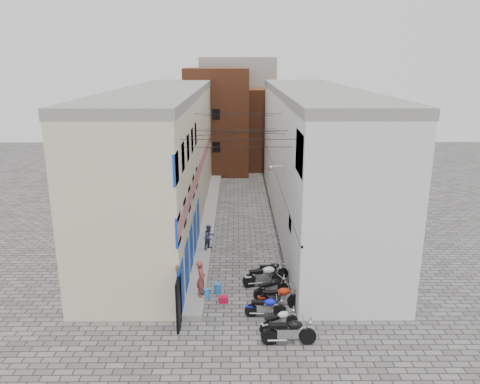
{
  "coord_description": "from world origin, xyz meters",
  "views": [
    {
      "loc": [
        -0.11,
        -17.69,
        10.76
      ],
      "look_at": [
        0.08,
        9.65,
        3.0
      ],
      "focal_mm": 35.0,
      "sensor_mm": 36.0,
      "label": 1
    }
  ],
  "objects_px": {
    "motorcycle_a": "(289,330)",
    "motorcycle_c": "(266,306)",
    "water_jug_far": "(217,288)",
    "motorcycle_b": "(279,320)",
    "person_b": "(209,237)",
    "red_crate": "(223,299)",
    "motorcycle_f": "(264,274)",
    "water_jug_near": "(206,294)",
    "motorcycle_g": "(271,269)",
    "motorcycle_e": "(271,287)",
    "motorcycle_d": "(279,296)",
    "person_a": "(201,279)"
  },
  "relations": [
    {
      "from": "person_a",
      "to": "person_b",
      "type": "relative_size",
      "value": 1.21
    },
    {
      "from": "motorcycle_d",
      "to": "person_a",
      "type": "height_order",
      "value": "person_a"
    },
    {
      "from": "person_b",
      "to": "water_jug_near",
      "type": "xyz_separation_m",
      "value": [
        0.15,
        -5.38,
        -0.73
      ]
    },
    {
      "from": "motorcycle_a",
      "to": "motorcycle_c",
      "type": "bearing_deg",
      "value": -159.73
    },
    {
      "from": "motorcycle_e",
      "to": "red_crate",
      "type": "distance_m",
      "value": 2.31
    },
    {
      "from": "motorcycle_f",
      "to": "red_crate",
      "type": "distance_m",
      "value": 2.56
    },
    {
      "from": "person_a",
      "to": "red_crate",
      "type": "relative_size",
      "value": 3.95
    },
    {
      "from": "person_b",
      "to": "water_jug_far",
      "type": "xyz_separation_m",
      "value": [
        0.65,
        -4.89,
        -0.71
      ]
    },
    {
      "from": "motorcycle_d",
      "to": "motorcycle_e",
      "type": "relative_size",
      "value": 1.13
    },
    {
      "from": "person_b",
      "to": "red_crate",
      "type": "xyz_separation_m",
      "value": [
        0.95,
        -5.73,
        -0.84
      ]
    },
    {
      "from": "motorcycle_g",
      "to": "motorcycle_b",
      "type": "bearing_deg",
      "value": -2.72
    },
    {
      "from": "motorcycle_b",
      "to": "person_a",
      "type": "xyz_separation_m",
      "value": [
        -3.36,
        2.52,
        0.61
      ]
    },
    {
      "from": "motorcycle_a",
      "to": "person_a",
      "type": "relative_size",
      "value": 1.24
    },
    {
      "from": "motorcycle_g",
      "to": "water_jug_far",
      "type": "distance_m",
      "value": 3.12
    },
    {
      "from": "motorcycle_a",
      "to": "motorcycle_e",
      "type": "bearing_deg",
      "value": -174.45
    },
    {
      "from": "motorcycle_d",
      "to": "person_a",
      "type": "distance_m",
      "value": 3.62
    },
    {
      "from": "motorcycle_g",
      "to": "person_b",
      "type": "height_order",
      "value": "person_b"
    },
    {
      "from": "motorcycle_a",
      "to": "motorcycle_c",
      "type": "distance_m",
      "value": 2.18
    },
    {
      "from": "person_a",
      "to": "person_b",
      "type": "xyz_separation_m",
      "value": [
        0.06,
        5.59,
        -0.15
      ]
    },
    {
      "from": "motorcycle_d",
      "to": "water_jug_far",
      "type": "xyz_separation_m",
      "value": [
        -2.81,
        1.39,
        -0.34
      ]
    },
    {
      "from": "person_b",
      "to": "water_jug_far",
      "type": "bearing_deg",
      "value": -133.97
    },
    {
      "from": "motorcycle_c",
      "to": "water_jug_far",
      "type": "xyz_separation_m",
      "value": [
        -2.17,
        2.13,
        -0.26
      ]
    },
    {
      "from": "person_b",
      "to": "motorcycle_g",
      "type": "bearing_deg",
      "value": -96.31
    },
    {
      "from": "motorcycle_e",
      "to": "water_jug_far",
      "type": "height_order",
      "value": "motorcycle_e"
    },
    {
      "from": "motorcycle_d",
      "to": "person_a",
      "type": "xyz_separation_m",
      "value": [
        -3.51,
        0.69,
        0.53
      ]
    },
    {
      "from": "motorcycle_b",
      "to": "motorcycle_g",
      "type": "bearing_deg",
      "value": 154.21
    },
    {
      "from": "water_jug_near",
      "to": "motorcycle_a",
      "type": "bearing_deg",
      "value": -46.74
    },
    {
      "from": "motorcycle_e",
      "to": "water_jug_near",
      "type": "height_order",
      "value": "motorcycle_e"
    },
    {
      "from": "motorcycle_a",
      "to": "motorcycle_c",
      "type": "xyz_separation_m",
      "value": [
        -0.78,
        2.04,
        -0.1
      ]
    },
    {
      "from": "motorcycle_g",
      "to": "water_jug_near",
      "type": "distance_m",
      "value": 3.81
    },
    {
      "from": "motorcycle_e",
      "to": "person_b",
      "type": "relative_size",
      "value": 1.26
    },
    {
      "from": "motorcycle_c",
      "to": "person_b",
      "type": "relative_size",
      "value": 1.25
    },
    {
      "from": "water_jug_near",
      "to": "red_crate",
      "type": "height_order",
      "value": "water_jug_near"
    },
    {
      "from": "motorcycle_c",
      "to": "motorcycle_e",
      "type": "distance_m",
      "value": 1.81
    },
    {
      "from": "water_jug_near",
      "to": "red_crate",
      "type": "xyz_separation_m",
      "value": [
        0.8,
        -0.34,
        -0.11
      ]
    },
    {
      "from": "water_jug_near",
      "to": "red_crate",
      "type": "bearing_deg",
      "value": -23.14
    },
    {
      "from": "person_b",
      "to": "water_jug_near",
      "type": "height_order",
      "value": "person_b"
    },
    {
      "from": "motorcycle_d",
      "to": "motorcycle_g",
      "type": "height_order",
      "value": "motorcycle_d"
    },
    {
      "from": "motorcycle_e",
      "to": "motorcycle_f",
      "type": "xyz_separation_m",
      "value": [
        -0.27,
        1.1,
        0.09
      ]
    },
    {
      "from": "motorcycle_c",
      "to": "red_crate",
      "type": "xyz_separation_m",
      "value": [
        -1.86,
        1.29,
        -0.39
      ]
    },
    {
      "from": "motorcycle_b",
      "to": "motorcycle_e",
      "type": "relative_size",
      "value": 0.97
    },
    {
      "from": "motorcycle_c",
      "to": "person_b",
      "type": "height_order",
      "value": "person_b"
    },
    {
      "from": "motorcycle_g",
      "to": "red_crate",
      "type": "distance_m",
      "value": 3.41
    },
    {
      "from": "motorcycle_b",
      "to": "water_jug_far",
      "type": "distance_m",
      "value": 4.18
    },
    {
      "from": "motorcycle_a",
      "to": "motorcycle_f",
      "type": "distance_m",
      "value": 4.95
    },
    {
      "from": "motorcycle_a",
      "to": "motorcycle_e",
      "type": "relative_size",
      "value": 1.18
    },
    {
      "from": "motorcycle_b",
      "to": "motorcycle_c",
      "type": "bearing_deg",
      "value": 178.47
    },
    {
      "from": "motorcycle_f",
      "to": "person_a",
      "type": "height_order",
      "value": "person_a"
    },
    {
      "from": "motorcycle_b",
      "to": "red_crate",
      "type": "xyz_separation_m",
      "value": [
        -2.35,
        2.38,
        -0.37
      ]
    },
    {
      "from": "person_b",
      "to": "motorcycle_a",
      "type": "bearing_deg",
      "value": -119.83
    }
  ]
}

